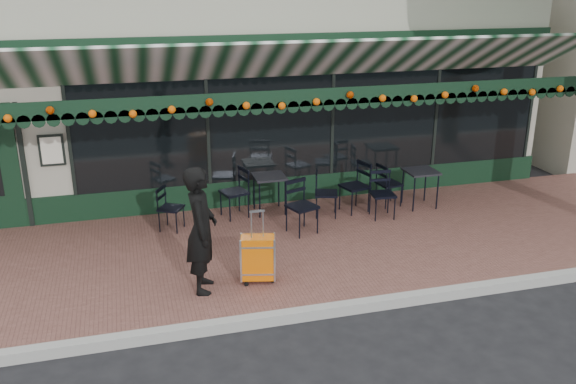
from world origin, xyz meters
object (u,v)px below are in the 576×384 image
object	(u,v)px
chair_a_right	(389,184)
chair_a_left	(355,187)
chair_b_right	(326,194)
chair_b_front	(302,207)
suitcase	(258,258)
chair_b_left	(234,193)
chair_solo	(171,209)
cafe_table_a	(421,174)
woman	(201,230)
chair_a_front	(383,195)
cafe_table_b	(269,179)

from	to	relation	value
chair_a_right	chair_a_left	bearing A→B (deg)	89.25
chair_b_right	chair_b_front	size ratio (longest dim) A/B	0.91
suitcase	chair_b_left	world-z (taller)	suitcase
chair_b_right	chair_solo	bearing A→B (deg)	106.18
suitcase	chair_b_right	xyz separation A→B (m)	(1.77, 2.18, 0.06)
suitcase	cafe_table_a	bearing A→B (deg)	44.41
cafe_table_a	woman	bearing A→B (deg)	-153.63
woman	chair_a_front	xyz separation A→B (m)	(3.52, 1.85, -0.47)
cafe_table_b	chair_a_right	world-z (taller)	chair_a_right
woman	chair_a_front	distance (m)	4.00
suitcase	chair_b_front	bearing A→B (deg)	67.60
chair_a_left	chair_solo	distance (m)	3.38
woman	chair_a_right	size ratio (longest dim) A/B	2.14
cafe_table_b	chair_solo	size ratio (longest dim) A/B	0.92
chair_b_front	chair_a_front	bearing A→B (deg)	-9.61
suitcase	chair_b_left	xyz separation A→B (m)	(0.15, 2.59, 0.10)
chair_a_right	chair_solo	distance (m)	4.13
suitcase	chair_solo	xyz separation A→B (m)	(-1.02, 2.27, 0.02)
suitcase	cafe_table_b	size ratio (longest dim) A/B	1.52
chair_b_left	chair_solo	xyz separation A→B (m)	(-1.17, -0.32, -0.07)
suitcase	cafe_table_a	xyz separation A→B (m)	(3.66, 2.19, 0.28)
woman	chair_solo	size ratio (longest dim) A/B	2.31
cafe_table_a	chair_a_front	world-z (taller)	chair_a_front
chair_solo	chair_b_left	bearing A→B (deg)	-45.63
chair_a_right	chair_a_front	size ratio (longest dim) A/B	0.97
woman	chair_a_left	world-z (taller)	woman
chair_a_right	chair_solo	bearing A→B (deg)	82.32
cafe_table_a	chair_b_right	size ratio (longest dim) A/B	0.84
cafe_table_b	chair_solo	distance (m)	1.89
chair_a_left	chair_b_front	world-z (taller)	chair_a_left
woman	suitcase	size ratio (longest dim) A/B	1.65
cafe_table_b	chair_a_front	xyz separation A→B (m)	(1.92, -0.80, -0.21)
chair_a_left	chair_a_front	world-z (taller)	chair_a_left
chair_a_left	chair_b_left	xyz separation A→B (m)	(-2.21, 0.31, -0.01)
chair_a_front	chair_a_right	bearing A→B (deg)	61.21
chair_a_right	chair_b_front	world-z (taller)	chair_b_front
cafe_table_a	chair_solo	size ratio (longest dim) A/B	0.92
chair_b_right	chair_b_front	distance (m)	0.91
chair_b_right	chair_b_front	xyz separation A→B (m)	(-0.65, -0.63, 0.04)
cafe_table_a	chair_a_right	bearing A→B (deg)	159.06
woman	chair_b_front	bearing A→B (deg)	-39.90
chair_b_front	chair_solo	size ratio (longest dim) A/B	1.20
woman	cafe_table_b	xyz separation A→B (m)	(1.60, 2.66, -0.26)
woman	cafe_table_a	size ratio (longest dim) A/B	2.51
chair_a_right	woman	bearing A→B (deg)	112.33
chair_a_right	chair_b_left	bearing A→B (deg)	76.87
suitcase	chair_solo	world-z (taller)	suitcase
chair_b_right	chair_solo	distance (m)	2.79
cafe_table_b	chair_a_left	world-z (taller)	chair_a_left
chair_b_left	cafe_table_b	bearing A→B (deg)	78.77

